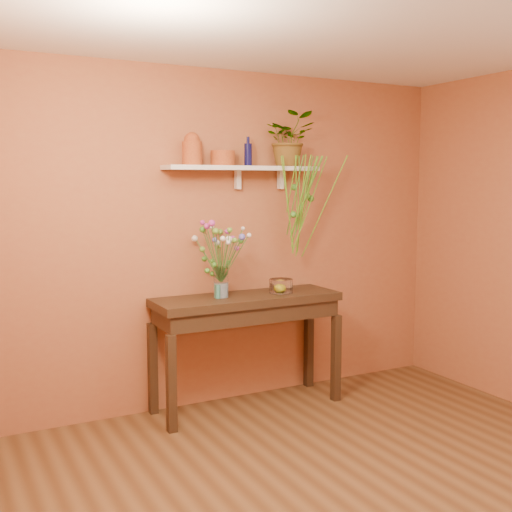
{
  "coord_description": "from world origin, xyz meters",
  "views": [
    {
      "loc": [
        -2.2,
        -2.65,
        1.81
      ],
      "look_at": [
        0.0,
        1.55,
        1.25
      ],
      "focal_mm": 44.1,
      "sensor_mm": 36.0,
      "label": 1
    }
  ],
  "objects_px": {
    "spider_plant": "(289,139)",
    "bouquet": "(220,243)",
    "glass_bowl": "(281,287)",
    "sideboard": "(247,312)",
    "blue_bottle": "(248,154)",
    "terracotta_jug": "(192,149)",
    "glass_vase": "(221,285)"
  },
  "relations": [
    {
      "from": "spider_plant",
      "to": "glass_vase",
      "type": "distance_m",
      "value": 1.34
    },
    {
      "from": "terracotta_jug",
      "to": "bouquet",
      "type": "relative_size",
      "value": 0.51
    },
    {
      "from": "spider_plant",
      "to": "glass_vase",
      "type": "bearing_deg",
      "value": -170.08
    },
    {
      "from": "glass_vase",
      "to": "sideboard",
      "type": "bearing_deg",
      "value": -3.92
    },
    {
      "from": "bouquet",
      "to": "glass_bowl",
      "type": "xyz_separation_m",
      "value": [
        0.52,
        -0.04,
        -0.37
      ]
    },
    {
      "from": "blue_bottle",
      "to": "spider_plant",
      "type": "bearing_deg",
      "value": 1.1
    },
    {
      "from": "blue_bottle",
      "to": "spider_plant",
      "type": "relative_size",
      "value": 0.52
    },
    {
      "from": "sideboard",
      "to": "glass_vase",
      "type": "distance_m",
      "value": 0.32
    },
    {
      "from": "bouquet",
      "to": "glass_bowl",
      "type": "distance_m",
      "value": 0.64
    },
    {
      "from": "sideboard",
      "to": "bouquet",
      "type": "distance_m",
      "value": 0.6
    },
    {
      "from": "blue_bottle",
      "to": "terracotta_jug",
      "type": "bearing_deg",
      "value": 180.0
    },
    {
      "from": "blue_bottle",
      "to": "bouquet",
      "type": "relative_size",
      "value": 0.47
    },
    {
      "from": "bouquet",
      "to": "blue_bottle",
      "type": "bearing_deg",
      "value": 20.09
    },
    {
      "from": "sideboard",
      "to": "bouquet",
      "type": "xyz_separation_m",
      "value": [
        -0.23,
        0.02,
        0.56
      ]
    },
    {
      "from": "spider_plant",
      "to": "bouquet",
      "type": "height_order",
      "value": "spider_plant"
    },
    {
      "from": "glass_bowl",
      "to": "terracotta_jug",
      "type": "bearing_deg",
      "value": 167.67
    },
    {
      "from": "sideboard",
      "to": "bouquet",
      "type": "height_order",
      "value": "bouquet"
    },
    {
      "from": "glass_vase",
      "to": "bouquet",
      "type": "xyz_separation_m",
      "value": [
        -0.01,
        0.0,
        0.32
      ]
    },
    {
      "from": "sideboard",
      "to": "glass_bowl",
      "type": "xyz_separation_m",
      "value": [
        0.3,
        -0.03,
        0.19
      ]
    },
    {
      "from": "terracotta_jug",
      "to": "glass_bowl",
      "type": "bearing_deg",
      "value": -12.33
    },
    {
      "from": "sideboard",
      "to": "blue_bottle",
      "type": "bearing_deg",
      "value": 58.92
    },
    {
      "from": "terracotta_jug",
      "to": "spider_plant",
      "type": "xyz_separation_m",
      "value": [
        0.87,
        0.01,
        0.1
      ]
    },
    {
      "from": "sideboard",
      "to": "spider_plant",
      "type": "xyz_separation_m",
      "value": [
        0.46,
        0.13,
        1.38
      ]
    },
    {
      "from": "sideboard",
      "to": "blue_bottle",
      "type": "distance_m",
      "value": 1.26
    },
    {
      "from": "glass_vase",
      "to": "glass_bowl",
      "type": "relative_size",
      "value": 1.26
    },
    {
      "from": "sideboard",
      "to": "glass_vase",
      "type": "bearing_deg",
      "value": 176.08
    },
    {
      "from": "glass_vase",
      "to": "bouquet",
      "type": "bearing_deg",
      "value": 170.73
    },
    {
      "from": "spider_plant",
      "to": "glass_bowl",
      "type": "distance_m",
      "value": 1.21
    },
    {
      "from": "blue_bottle",
      "to": "glass_bowl",
      "type": "height_order",
      "value": "blue_bottle"
    },
    {
      "from": "spider_plant",
      "to": "sideboard",
      "type": "bearing_deg",
      "value": -163.84
    },
    {
      "from": "terracotta_jug",
      "to": "glass_bowl",
      "type": "xyz_separation_m",
      "value": [
        0.7,
        -0.15,
        -1.09
      ]
    },
    {
      "from": "sideboard",
      "to": "spider_plant",
      "type": "distance_m",
      "value": 1.46
    }
  ]
}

